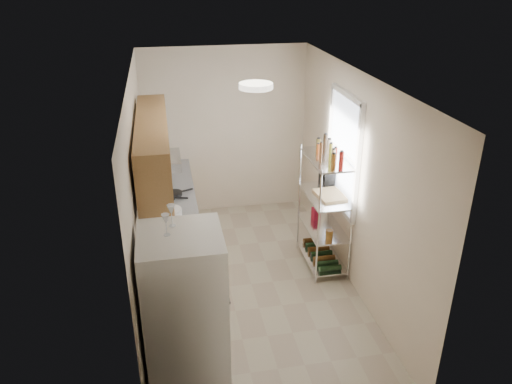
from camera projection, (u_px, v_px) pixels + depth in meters
The scene contains 16 objects.
room at pixel (251, 190), 5.73m from camera, with size 2.52×4.42×2.62m.
counter_run at pixel (174, 242), 6.31m from camera, with size 0.63×3.51×0.90m.
upper_cabinets at pixel (154, 151), 5.42m from camera, with size 0.33×2.20×0.72m, color #A47446.
range_hood at pixel (161, 161), 6.32m from camera, with size 0.50×0.60×0.12m, color #B7BABC.
window at pixel (343, 152), 6.14m from camera, with size 0.06×1.00×1.46m, color white.
bakers_rack at pixel (326, 188), 6.24m from camera, with size 0.45×0.90×1.73m.
ceiling_dome at pixel (256, 86), 4.92m from camera, with size 0.34×0.34×0.06m, color white.
refrigerator at pixel (186, 319), 4.37m from camera, with size 0.69×0.69×1.68m, color white.
wine_glass_a at pixel (172, 216), 4.11m from camera, with size 0.07×0.07×0.19m, color silver, non-canonical shape.
wine_glass_b at pixel (166, 225), 3.98m from camera, with size 0.07×0.07×0.19m, color silver, non-canonical shape.
rice_cooker at pixel (171, 217), 5.74m from camera, with size 0.26×0.26×0.21m, color silver.
frying_pan_large at pixel (164, 197), 6.43m from camera, with size 0.28×0.28×0.05m, color black.
frying_pan_small at pixel (174, 194), 6.54m from camera, with size 0.21×0.21×0.04m, color black.
cutting_board at pixel (330, 195), 6.26m from camera, with size 0.33×0.42×0.03m, color tan.
espresso_machine at pixel (327, 175), 6.55m from camera, with size 0.15×0.22×0.26m, color black.
storage_bag at pixel (316, 213), 6.65m from camera, with size 0.09×0.13×0.14m, color maroon.
Camera 1 is at (-0.92, -5.12, 3.68)m, focal length 35.00 mm.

